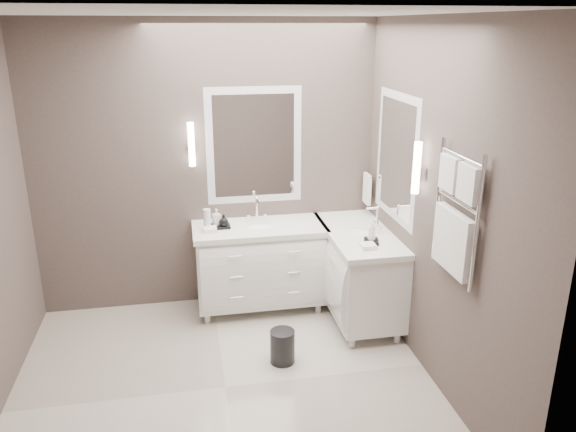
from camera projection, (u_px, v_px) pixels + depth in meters
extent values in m
cube|color=beige|center=(225.00, 388.00, 4.29)|extent=(3.20, 3.00, 0.01)
cube|color=white|center=(209.00, 12.00, 3.42)|extent=(3.20, 3.00, 0.01)
cube|color=#4E423F|center=(207.00, 169.00, 5.25)|extent=(3.20, 0.01, 2.70)
cube|color=#4E423F|center=(243.00, 333.00, 2.46)|extent=(3.20, 0.01, 2.70)
cube|color=#4E423F|center=(436.00, 207.00, 4.14)|extent=(0.01, 3.00, 2.70)
cube|color=white|center=(260.00, 265.00, 5.37)|extent=(1.20, 0.55, 0.70)
cube|color=white|center=(259.00, 228.00, 5.24)|extent=(1.24, 0.59, 0.05)
ellipsoid|color=white|center=(259.00, 230.00, 5.25)|extent=(0.36, 0.28, 0.12)
cylinder|color=white|center=(257.00, 209.00, 5.35)|extent=(0.02, 0.02, 0.22)
cube|color=white|center=(358.00, 272.00, 5.22)|extent=(0.55, 1.20, 0.70)
cube|color=white|center=(360.00, 234.00, 5.10)|extent=(0.59, 1.24, 0.05)
ellipsoid|color=white|center=(360.00, 236.00, 5.10)|extent=(0.36, 0.28, 0.12)
cylinder|color=white|center=(377.00, 219.00, 5.08)|extent=(0.02, 0.02, 0.22)
cube|color=white|center=(254.00, 146.00, 5.25)|extent=(0.90, 0.02, 1.10)
cube|color=white|center=(254.00, 146.00, 5.25)|extent=(0.77, 0.02, 0.96)
cube|color=white|center=(396.00, 157.00, 4.82)|extent=(0.02, 0.90, 1.10)
cube|color=white|center=(396.00, 157.00, 4.82)|extent=(0.02, 0.90, 0.96)
cube|color=white|center=(192.00, 150.00, 5.09)|extent=(0.05, 0.05, 0.10)
cylinder|color=white|center=(191.00, 145.00, 5.08)|extent=(0.06, 0.06, 0.40)
cube|color=white|center=(416.00, 174.00, 4.27)|extent=(0.05, 0.05, 0.10)
cylinder|color=white|center=(417.00, 168.00, 4.25)|extent=(0.06, 0.06, 0.40)
cylinder|color=white|center=(369.00, 175.00, 5.43)|extent=(0.02, 0.22, 0.02)
cube|color=white|center=(367.00, 189.00, 5.47)|extent=(0.03, 0.17, 0.30)
cylinder|color=white|center=(477.00, 226.00, 3.47)|extent=(0.03, 0.03, 0.90)
cylinder|color=white|center=(438.00, 200.00, 3.98)|extent=(0.03, 0.03, 0.90)
cube|color=white|center=(469.00, 184.00, 3.53)|extent=(0.06, 0.22, 0.24)
cube|color=white|center=(450.00, 174.00, 3.77)|extent=(0.06, 0.22, 0.24)
cube|color=white|center=(453.00, 241.00, 3.79)|extent=(0.06, 0.46, 0.42)
cylinder|color=black|center=(282.00, 347.00, 4.57)|extent=(0.22, 0.22, 0.28)
cube|color=black|center=(220.00, 226.00, 5.18)|extent=(0.18, 0.14, 0.03)
cube|color=black|center=(371.00, 241.00, 4.83)|extent=(0.16, 0.19, 0.02)
cylinder|color=silver|center=(207.00, 219.00, 5.11)|extent=(0.09, 0.09, 0.19)
imported|color=white|center=(217.00, 217.00, 5.17)|extent=(0.09, 0.09, 0.15)
imported|color=black|center=(224.00, 220.00, 5.14)|extent=(0.11, 0.11, 0.11)
imported|color=white|center=(372.00, 231.00, 4.79)|extent=(0.08, 0.08, 0.17)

